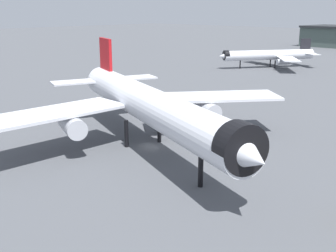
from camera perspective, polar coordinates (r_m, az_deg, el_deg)
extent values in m
plane|color=#4C4F54|center=(74.74, -2.41, -2.84)|extent=(900.00, 900.00, 0.00)
cylinder|color=silver|center=(71.55, -2.61, 2.88)|extent=(54.33, 25.93, 6.07)
cone|color=silver|center=(48.02, 10.60, -3.86)|extent=(8.38, 7.97, 5.95)
cone|color=silver|center=(97.45, -9.10, 6.14)|extent=(9.45, 8.24, 5.77)
cylinder|color=black|center=(48.80, 9.79, -2.93)|extent=(4.77, 6.71, 6.13)
cube|color=silver|center=(82.52, 6.25, 3.99)|extent=(22.86, 25.16, 0.49)
cylinder|color=#B7BAC1|center=(80.30, 4.88, 2.24)|extent=(8.51, 5.95, 3.34)
cube|color=silver|center=(71.51, -15.59, 1.68)|extent=(10.36, 25.64, 0.49)
cylinder|color=#B7BAC1|center=(71.28, -12.90, 0.15)|extent=(8.51, 5.95, 3.34)
cube|color=red|center=(92.52, -8.43, 8.71)|extent=(6.48, 3.00, 9.72)
cube|color=silver|center=(96.27, -4.78, 6.53)|extent=(8.34, 11.21, 0.36)
cube|color=silver|center=(92.50, -12.42, 5.85)|extent=(8.34, 11.21, 0.36)
cylinder|color=black|center=(57.81, 4.46, -5.99)|extent=(0.73, 0.73, 4.86)
cylinder|color=black|center=(76.63, -1.19, -0.46)|extent=(0.73, 0.73, 4.86)
cylinder|color=black|center=(74.34, -5.67, -1.04)|extent=(0.73, 0.73, 4.86)
cylinder|color=silver|center=(179.94, 13.53, 9.36)|extent=(24.89, 34.79, 4.01)
cone|color=silver|center=(172.08, 7.63, 9.38)|extent=(5.71, 5.85, 3.93)
cone|color=silver|center=(189.49, 18.89, 9.26)|extent=(6.06, 6.45, 3.81)
cylinder|color=black|center=(172.34, 7.89, 9.48)|extent=(4.38, 3.74, 4.05)
cube|color=silver|center=(171.92, 16.04, 8.74)|extent=(15.83, 17.64, 0.32)
cylinder|color=#B7BAC1|center=(173.46, 15.40, 8.41)|extent=(4.86, 5.78, 2.21)
cube|color=silver|center=(190.94, 12.88, 9.59)|extent=(18.60, 10.71, 0.32)
cylinder|color=#B7BAC1|center=(188.78, 12.88, 9.12)|extent=(4.86, 5.78, 2.21)
cube|color=black|center=(187.57, 18.15, 10.25)|extent=(2.92, 4.13, 6.42)
cube|color=silver|center=(184.41, 19.02, 9.22)|extent=(7.80, 6.81, 0.24)
cube|color=silver|center=(192.08, 17.59, 9.57)|extent=(7.80, 6.81, 0.24)
cylinder|color=black|center=(175.12, 9.76, 8.21)|extent=(0.48, 0.48, 3.21)
cylinder|color=black|center=(179.37, 14.32, 8.13)|extent=(0.48, 0.48, 3.21)
cylinder|color=black|center=(183.09, 13.72, 8.31)|extent=(0.48, 0.48, 3.21)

